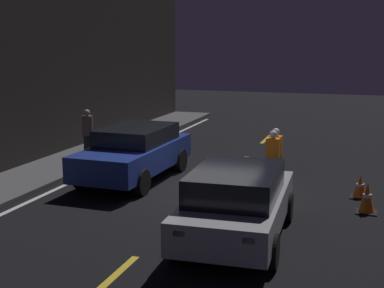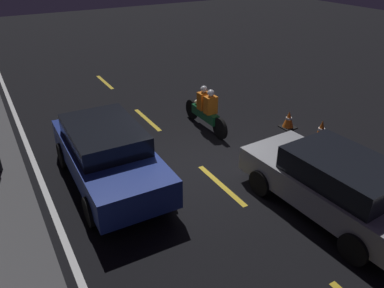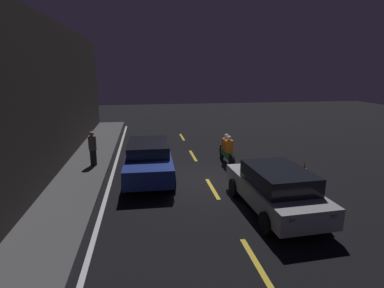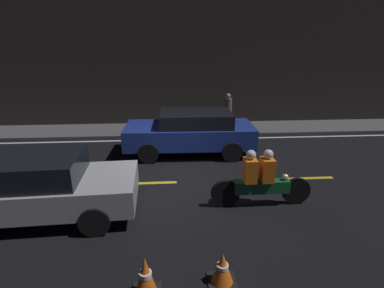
{
  "view_description": "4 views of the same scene",
  "coord_description": "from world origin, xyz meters",
  "px_view_note": "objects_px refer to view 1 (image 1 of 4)",
  "views": [
    {
      "loc": [
        -12.75,
        -3.82,
        3.79
      ],
      "look_at": [
        -0.05,
        0.43,
        1.23
      ],
      "focal_mm": 50.0,
      "sensor_mm": 36.0,
      "label": 1
    },
    {
      "loc": [
        -7.3,
        4.47,
        5.3
      ],
      "look_at": [
        -0.23,
        0.39,
        0.9
      ],
      "focal_mm": 35.0,
      "sensor_mm": 36.0,
      "label": 2
    },
    {
      "loc": [
        -11.19,
        2.41,
        4.3
      ],
      "look_at": [
        0.98,
        0.46,
        1.25
      ],
      "focal_mm": 28.0,
      "sensor_mm": 36.0,
      "label": 3
    },
    {
      "loc": [
        -0.09,
        -7.55,
        3.7
      ],
      "look_at": [
        0.47,
        0.53,
        0.94
      ],
      "focal_mm": 28.0,
      "sensor_mm": 36.0,
      "label": 4
    }
  ],
  "objects_px": {
    "traffic_cone_near": "(367,198)",
    "traffic_cone_mid": "(360,187)",
    "sedan_blue": "(135,151)",
    "motorcycle": "(274,155)",
    "pedestrian": "(88,133)",
    "hatchback_silver": "(237,201)"
  },
  "relations": [
    {
      "from": "sedan_blue",
      "to": "traffic_cone_mid",
      "type": "height_order",
      "value": "sedan_blue"
    },
    {
      "from": "traffic_cone_near",
      "to": "traffic_cone_mid",
      "type": "distance_m",
      "value": 1.22
    },
    {
      "from": "motorcycle",
      "to": "pedestrian",
      "type": "distance_m",
      "value": 6.13
    },
    {
      "from": "traffic_cone_near",
      "to": "hatchback_silver",
      "type": "bearing_deg",
      "value": 136.52
    },
    {
      "from": "motorcycle",
      "to": "traffic_cone_near",
      "type": "xyz_separation_m",
      "value": [
        -2.45,
        -2.53,
        -0.32
      ]
    },
    {
      "from": "motorcycle",
      "to": "pedestrian",
      "type": "xyz_separation_m",
      "value": [
        0.37,
        6.11,
        0.25
      ]
    },
    {
      "from": "sedan_blue",
      "to": "motorcycle",
      "type": "height_order",
      "value": "sedan_blue"
    },
    {
      "from": "hatchback_silver",
      "to": "sedan_blue",
      "type": "relative_size",
      "value": 0.96
    },
    {
      "from": "pedestrian",
      "to": "traffic_cone_near",
      "type": "bearing_deg",
      "value": -108.05
    },
    {
      "from": "hatchback_silver",
      "to": "traffic_cone_near",
      "type": "bearing_deg",
      "value": -46.26
    },
    {
      "from": "sedan_blue",
      "to": "traffic_cone_mid",
      "type": "bearing_deg",
      "value": 92.15
    },
    {
      "from": "traffic_cone_near",
      "to": "traffic_cone_mid",
      "type": "bearing_deg",
      "value": 8.1
    },
    {
      "from": "traffic_cone_near",
      "to": "pedestrian",
      "type": "xyz_separation_m",
      "value": [
        2.82,
        8.65,
        0.56
      ]
    },
    {
      "from": "traffic_cone_mid",
      "to": "pedestrian",
      "type": "height_order",
      "value": "pedestrian"
    },
    {
      "from": "traffic_cone_mid",
      "to": "hatchback_silver",
      "type": "bearing_deg",
      "value": 149.2
    },
    {
      "from": "traffic_cone_mid",
      "to": "traffic_cone_near",
      "type": "bearing_deg",
      "value": -171.9
    },
    {
      "from": "motorcycle",
      "to": "traffic_cone_near",
      "type": "distance_m",
      "value": 3.54
    },
    {
      "from": "traffic_cone_near",
      "to": "traffic_cone_mid",
      "type": "relative_size",
      "value": 1.24
    },
    {
      "from": "traffic_cone_near",
      "to": "traffic_cone_mid",
      "type": "xyz_separation_m",
      "value": [
        1.2,
        0.17,
        -0.07
      ]
    },
    {
      "from": "sedan_blue",
      "to": "traffic_cone_near",
      "type": "xyz_separation_m",
      "value": [
        -1.1,
        -6.2,
        -0.45
      ]
    },
    {
      "from": "sedan_blue",
      "to": "traffic_cone_mid",
      "type": "xyz_separation_m",
      "value": [
        0.11,
        -6.03,
        -0.52
      ]
    },
    {
      "from": "motorcycle",
      "to": "traffic_cone_mid",
      "type": "xyz_separation_m",
      "value": [
        -1.25,
        -2.36,
        -0.38
      ]
    }
  ]
}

